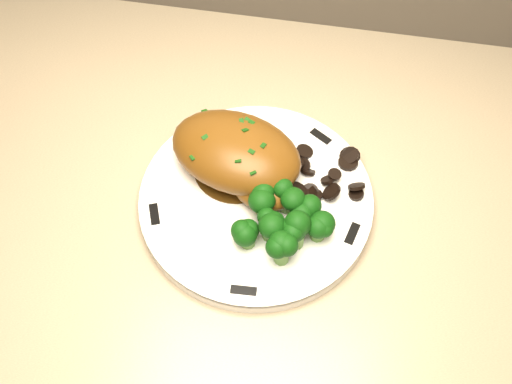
# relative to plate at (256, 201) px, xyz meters

# --- Properties ---
(plate) EXTENTS (0.32, 0.32, 0.02)m
(plate) POSITION_rel_plate_xyz_m (0.00, 0.00, 0.00)
(plate) COLOR white
(plate) RESTS_ON counter
(rim_accent_0) EXTENTS (0.02, 0.03, 0.00)m
(rim_accent_0) POSITION_rel_plate_xyz_m (0.11, -0.03, 0.01)
(rim_accent_0) COLOR black
(rim_accent_0) RESTS_ON plate
(rim_accent_1) EXTENTS (0.03, 0.02, 0.00)m
(rim_accent_1) POSITION_rel_plate_xyz_m (0.06, 0.09, 0.01)
(rim_accent_1) COLOR black
(rim_accent_1) RESTS_ON plate
(rim_accent_2) EXTENTS (0.03, 0.02, 0.00)m
(rim_accent_2) POSITION_rel_plate_xyz_m (-0.07, 0.08, 0.01)
(rim_accent_2) COLOR black
(rim_accent_2) RESTS_ON plate
(rim_accent_3) EXTENTS (0.02, 0.03, 0.00)m
(rim_accent_3) POSITION_rel_plate_xyz_m (-0.10, -0.04, 0.01)
(rim_accent_3) COLOR black
(rim_accent_3) RESTS_ON plate
(rim_accent_4) EXTENTS (0.03, 0.01, 0.00)m
(rim_accent_4) POSITION_rel_plate_xyz_m (0.01, -0.11, 0.01)
(rim_accent_4) COLOR black
(rim_accent_4) RESTS_ON plate
(gravy_pool) EXTENTS (0.10, 0.10, 0.00)m
(gravy_pool) POSITION_rel_plate_xyz_m (-0.03, 0.03, 0.01)
(gravy_pool) COLOR #3F270B
(gravy_pool) RESTS_ON plate
(chicken_breast) EXTENTS (0.17, 0.13, 0.06)m
(chicken_breast) POSITION_rel_plate_xyz_m (-0.02, 0.03, 0.04)
(chicken_breast) COLOR brown
(chicken_breast) RESTS_ON plate
(mushroom_pile) EXTENTS (0.09, 0.07, 0.02)m
(mushroom_pile) POSITION_rel_plate_xyz_m (0.06, 0.04, 0.01)
(mushroom_pile) COLOR black
(mushroom_pile) RESTS_ON plate
(broccoli_florets) EXTENTS (0.09, 0.08, 0.04)m
(broccoli_florets) POSITION_rel_plate_xyz_m (0.04, -0.04, 0.03)
(broccoli_florets) COLOR #558437
(broccoli_florets) RESTS_ON plate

